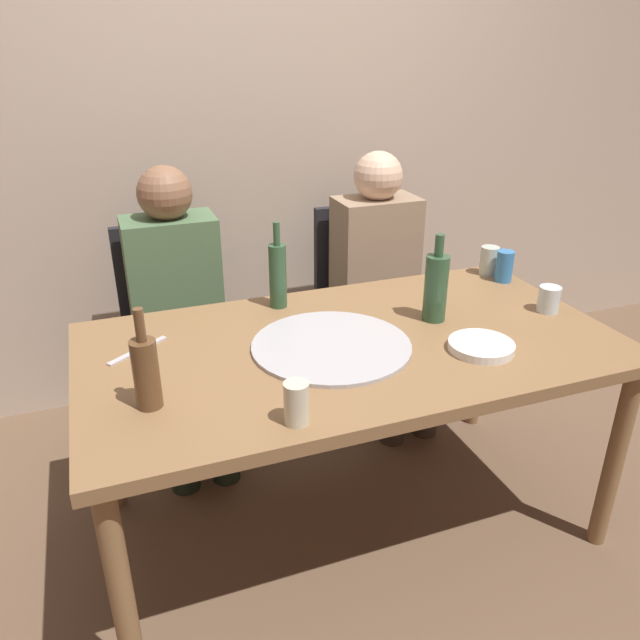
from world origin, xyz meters
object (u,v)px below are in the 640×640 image
Objects in this scene: dining_table at (352,361)px; chair_right at (368,291)px; chair_left at (176,319)px; beer_bottle at (436,286)px; soda_can at (504,266)px; table_knife at (138,351)px; plate_stack at (481,346)px; tumbler_near at (489,261)px; tumbler_far at (549,299)px; wine_glass at (296,403)px; guest_in_sweater at (179,305)px; wine_bottle at (146,371)px; pizza_tray at (331,346)px; guest_in_beanie at (383,276)px; water_bottle at (278,274)px.

dining_table is 0.97m from chair_right.
beer_bottle is at bearing 134.00° from chair_left.
soda_can is at bearing 20.00° from dining_table.
soda_can is 0.55× the size of table_knife.
plate_stack is at bearing -29.20° from dining_table.
tumbler_near is at bearing 25.79° from dining_table.
table_knife is (-1.37, 0.19, -0.04)m from tumbler_far.
wine_glass reaches higher than plate_stack.
guest_in_sweater reaches higher than tumbler_near.
tumbler_near is (0.43, 0.30, -0.06)m from beer_bottle.
wine_bottle is 0.99m from plate_stack.
pizza_tray is 1.04m from chair_right.
beer_bottle is 0.33× the size of chair_right.
soda_can is 0.61× the size of plate_stack.
soda_can is at bearing 30.95° from wine_glass.
beer_bottle reaches higher than pizza_tray.
beer_bottle is (0.40, 0.07, 0.11)m from pizza_tray.
wine_bottle is 0.24× the size of guest_in_beanie.
tumbler_near is at bearing 20.54° from wine_bottle.
chair_right is at bearing 84.24° from plate_stack.
tumbler_near reaches higher than wine_glass.
dining_table is 6.07× the size of wine_bottle.
guest_in_beanie is at bearing 54.52° from wine_glass.
beer_bottle reaches higher than tumbler_near.
tumbler_far is (0.73, -0.02, 0.12)m from dining_table.
tumbler_near is at bearing 34.48° from wine_glass.
plate_stack is at bearing 131.47° from guest_in_sweater.
guest_in_beanie reaches higher than chair_left.
chair_right is at bearing 80.88° from beer_bottle.
beer_bottle reaches higher than table_knife.
chair_left is (0.20, 1.01, -0.32)m from wine_bottle.
water_bottle is 0.34× the size of chair_left.
pizza_tray is 2.25× the size of table_knife.
guest_in_sweater reaches higher than chair_left.
tumbler_far is 0.10× the size of chair_right.
soda_can is 0.55m from guest_in_beanie.
dining_table is 3.39× the size of pizza_tray.
soda_can is (0.76, 0.28, 0.13)m from dining_table.
water_bottle is at bearing 45.15° from wine_bottle.
chair_right is (-0.31, 0.57, -0.28)m from soda_can.
wine_bottle reaches higher than dining_table.
soda_can is (0.44, 0.22, -0.06)m from beer_bottle.
pizza_tray is 0.89m from soda_can.
wine_glass is at bearing 97.35° from guest_in_sweater.
soda_can is 0.71m from chair_right.
water_bottle is at bearing 147.73° from beer_bottle.
guest_in_sweater reaches higher than wine_bottle.
chair_right is 0.92m from guest_in_sweater.
pizza_tray is at bearing -80.81° from water_bottle.
wine_bottle is 2.46× the size of wine_glass.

